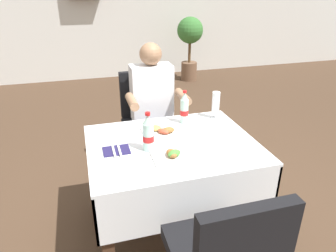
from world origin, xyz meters
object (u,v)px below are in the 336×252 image
at_px(cola_bottle_primary, 148,134).
at_px(napkin_cutlery_set, 116,150).
at_px(plate_near_camera, 172,155).
at_px(beer_glass_left, 216,105).
at_px(chair_far_diner_seat, 146,119).
at_px(cola_bottle_secondary, 184,109).
at_px(plate_far_diner, 161,131).
at_px(seated_diner_far, 153,107).
at_px(main_dining_table, 172,164).
at_px(potted_plant_corner, 190,40).

bearing_deg(cola_bottle_primary, napkin_cutlery_set, 168.73).
distance_m(plate_near_camera, beer_glass_left, 0.72).
distance_m(chair_far_diner_seat, cola_bottle_secondary, 0.64).
height_order(beer_glass_left, cola_bottle_primary, cola_bottle_primary).
distance_m(chair_far_diner_seat, plate_far_diner, 0.70).
height_order(beer_glass_left, napkin_cutlery_set, beer_glass_left).
bearing_deg(plate_near_camera, napkin_cutlery_set, 150.31).
relative_size(plate_far_diner, beer_glass_left, 1.12).
distance_m(seated_diner_far, beer_glass_left, 0.59).
distance_m(plate_near_camera, napkin_cutlery_set, 0.37).
distance_m(main_dining_table, plate_far_diner, 0.25).
xyz_separation_m(main_dining_table, chair_far_diner_seat, (-0.00, 0.83, -0.01)).
distance_m(chair_far_diner_seat, potted_plant_corner, 3.22).
xyz_separation_m(plate_far_diner, napkin_cutlery_set, (-0.34, -0.17, -0.01)).
height_order(plate_near_camera, napkin_cutlery_set, plate_near_camera).
relative_size(chair_far_diner_seat, cola_bottle_primary, 3.72).
bearing_deg(main_dining_table, seated_diner_far, 86.54).
xyz_separation_m(main_dining_table, seated_diner_far, (0.04, 0.72, 0.15)).
relative_size(seated_diner_far, plate_far_diner, 5.25).
distance_m(seated_diner_far, napkin_cutlery_set, 0.84).
bearing_deg(seated_diner_far, napkin_cutlery_set, -119.83).
bearing_deg(beer_glass_left, chair_far_diner_seat, 130.92).
height_order(seated_diner_far, napkin_cutlery_set, seated_diner_far).
xyz_separation_m(chair_far_diner_seat, plate_near_camera, (-0.06, -1.02, 0.19)).
relative_size(main_dining_table, beer_glass_left, 5.23).
distance_m(cola_bottle_primary, cola_bottle_secondary, 0.49).
height_order(main_dining_table, seated_diner_far, seated_diner_far).
relative_size(seated_diner_far, cola_bottle_secondary, 4.87).
relative_size(chair_far_diner_seat, beer_glass_left, 4.52).
bearing_deg(cola_bottle_secondary, plate_near_camera, -116.66).
height_order(seated_diner_far, potted_plant_corner, seated_diner_far).
xyz_separation_m(beer_glass_left, potted_plant_corner, (1.00, 3.39, -0.08)).
bearing_deg(chair_far_diner_seat, main_dining_table, -90.00).
relative_size(plate_far_diner, cola_bottle_secondary, 0.93).
bearing_deg(napkin_cutlery_set, potted_plant_corner, 63.75).
relative_size(cola_bottle_primary, cola_bottle_secondary, 1.01).
height_order(chair_far_diner_seat, beer_glass_left, chair_far_diner_seat).
bearing_deg(cola_bottle_primary, seated_diner_far, 74.33).
xyz_separation_m(seated_diner_far, beer_glass_left, (0.41, -0.41, 0.13)).
relative_size(cola_bottle_secondary, napkin_cutlery_set, 1.36).
relative_size(cola_bottle_primary, napkin_cutlery_set, 1.37).
bearing_deg(main_dining_table, chair_far_diner_seat, 90.00).
xyz_separation_m(beer_glass_left, cola_bottle_primary, (-0.62, -0.36, 0.00)).
height_order(plate_far_diner, beer_glass_left, beer_glass_left).
relative_size(beer_glass_left, cola_bottle_primary, 0.82).
distance_m(main_dining_table, potted_plant_corner, 3.98).
bearing_deg(cola_bottle_secondary, cola_bottle_primary, -136.35).
relative_size(plate_far_diner, napkin_cutlery_set, 1.26).
bearing_deg(plate_near_camera, cola_bottle_secondary, 63.34).
bearing_deg(plate_far_diner, potted_plant_corner, 67.18).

